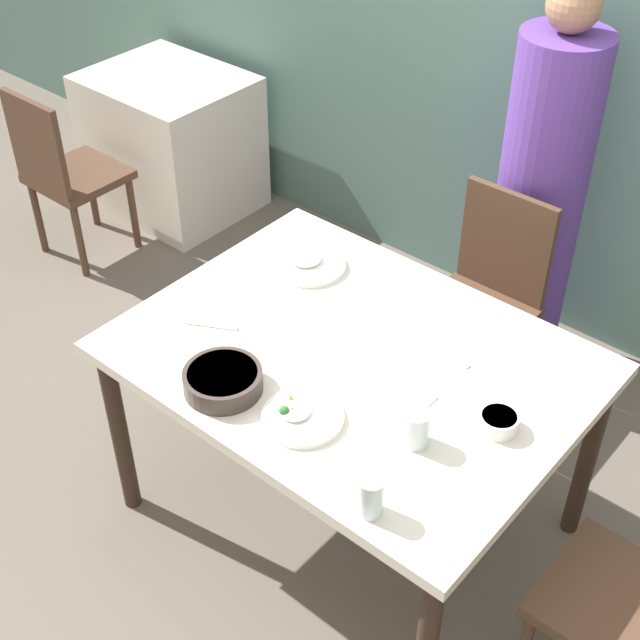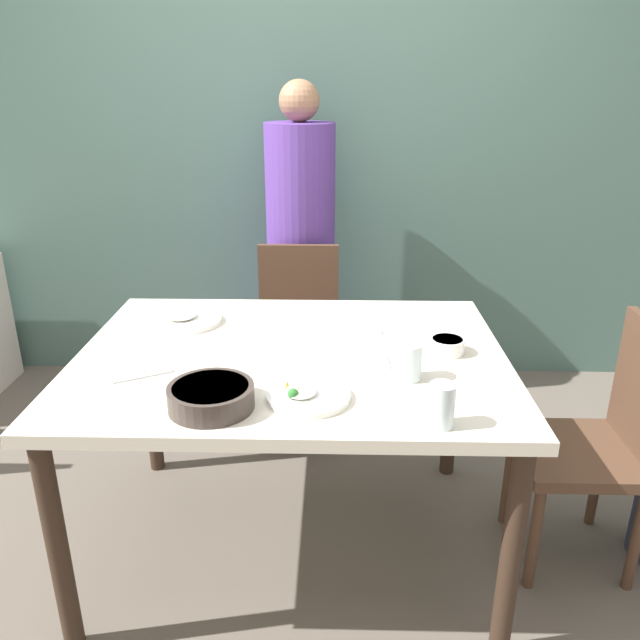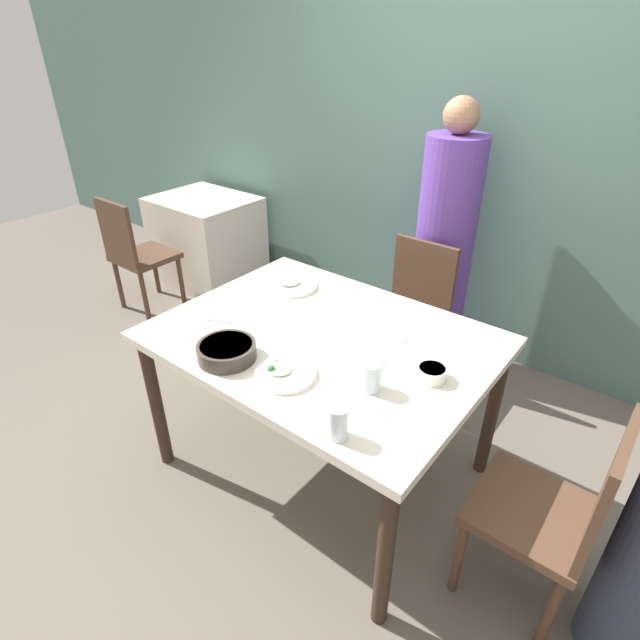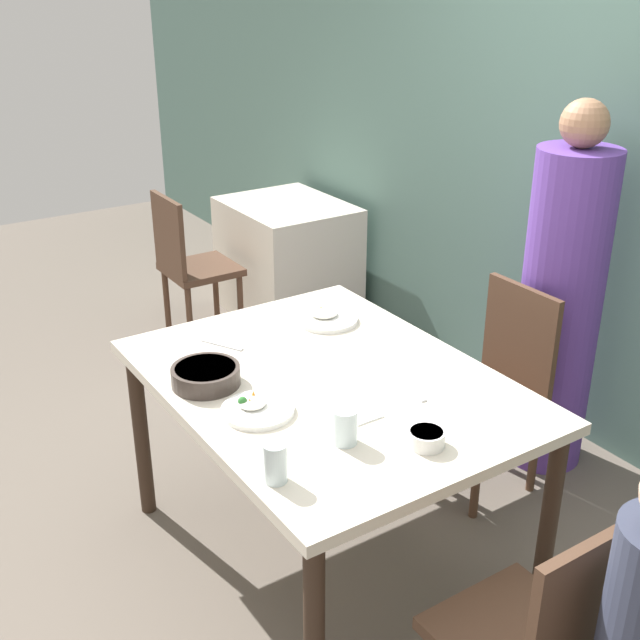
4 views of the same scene
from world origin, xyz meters
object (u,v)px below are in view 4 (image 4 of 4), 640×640
Objects in this scene: person_adult at (560,307)px; glass_water_tall at (275,462)px; chair_adult_spot at (496,383)px; plate_rice_adult at (257,409)px; chair_child_spot at (540,640)px; bowl_curry at (206,375)px.

person_adult is 13.55× the size of glass_water_tall.
chair_adult_spot is 3.75× the size of plate_rice_adult.
glass_water_tall reaches higher than chair_adult_spot.
bowl_curry is (-1.22, -0.34, 0.33)m from chair_child_spot.
bowl_curry is 0.61m from glass_water_tall.
bowl_curry is at bearing -168.29° from plate_rice_adult.
person_adult is 1.71m from glass_water_tall.
person_adult reaches higher than bowl_curry.
chair_child_spot is 0.83m from glass_water_tall.
person_adult is at bearing 93.64° from plate_rice_adult.
bowl_curry is at bearing 172.44° from glass_water_tall.
chair_adult_spot is 1.00× the size of chair_child_spot.
chair_adult_spot is at bearing -129.90° from chair_child_spot.
glass_water_tall reaches higher than chair_child_spot.
bowl_curry is 1.00× the size of plate_rice_adult.
chair_adult_spot reaches higher than plate_rice_adult.
person_adult is 6.86× the size of bowl_curry.
chair_adult_spot is 0.55× the size of person_adult.
bowl_curry is 0.26m from plate_rice_adult.
plate_rice_adult is (0.10, -1.18, 0.30)m from chair_adult_spot.
bowl_curry reaches higher than plate_rice_adult.
chair_adult_spot is 1.22m from plate_rice_adult.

